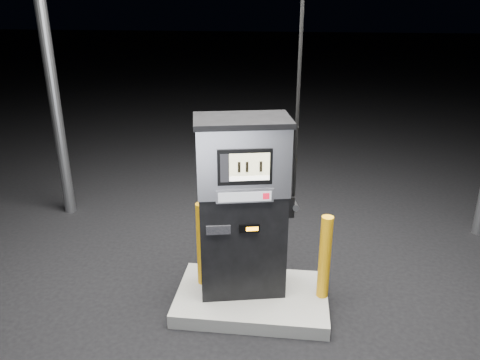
# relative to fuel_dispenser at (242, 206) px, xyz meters

# --- Properties ---
(ground) EXTENTS (80.00, 80.00, 0.00)m
(ground) POSITION_rel_fuel_dispenser_xyz_m (0.12, -0.10, -1.12)
(ground) COLOR black
(ground) RESTS_ON ground
(pump_island) EXTENTS (1.60, 1.00, 0.15)m
(pump_island) POSITION_rel_fuel_dispenser_xyz_m (0.12, -0.10, -1.04)
(pump_island) COLOR slate
(pump_island) RESTS_ON ground
(fuel_dispenser) EXTENTS (1.09, 0.74, 3.91)m
(fuel_dispenser) POSITION_rel_fuel_dispenser_xyz_m (0.00, 0.00, 0.00)
(fuel_dispenser) COLOR black
(fuel_dispenser) RESTS_ON pump_island
(bollard_left) EXTENTS (0.16, 0.16, 0.95)m
(bollard_left) POSITION_rel_fuel_dispenser_xyz_m (-0.43, 0.04, -0.49)
(bollard_left) COLOR #EB9F0D
(bollard_left) RESTS_ON pump_island
(bollard_right) EXTENTS (0.15, 0.15, 0.92)m
(bollard_right) POSITION_rel_fuel_dispenser_xyz_m (0.86, -0.06, -0.51)
(bollard_right) COLOR #EB9F0D
(bollard_right) RESTS_ON pump_island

